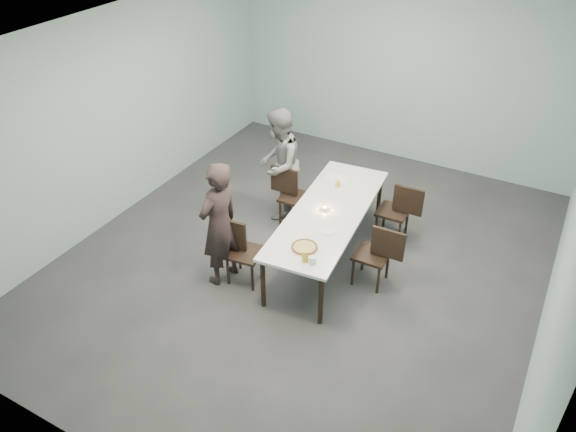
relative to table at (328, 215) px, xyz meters
The scene contains 16 objects.
ground 0.76m from the table, 138.38° to the right, with size 7.00×7.00×0.00m, color #333335.
room_shell 1.37m from the table, 138.38° to the right, with size 6.02×7.02×3.01m.
table is the anchor object (origin of this frame).
chair_near_left 1.24m from the table, 130.20° to the right, with size 0.63×0.47×0.87m.
chair_far_left 1.03m from the table, 147.55° to the left, with size 0.62×0.43×0.87m.
chair_near_right 0.83m from the table, 13.78° to the right, with size 0.61×0.42×0.87m.
chair_far_right 1.13m from the table, 51.97° to the left, with size 0.61×0.43×0.87m.
diner_near 1.44m from the table, 133.55° to the right, with size 0.62×0.40×1.69m, color black.
diner_far 1.30m from the table, 149.87° to the left, with size 0.82×0.64×1.68m, color slate.
pizza 0.87m from the table, 83.70° to the right, with size 0.34×0.34×0.04m.
side_plate 0.47m from the table, 65.19° to the right, with size 0.18×0.18×0.01m, color white.
beer_glass 1.10m from the table, 78.90° to the right, with size 0.08×0.08×0.15m, color gold.
water_tumbler 1.12m from the table, 74.13° to the right, with size 0.08×0.08×0.09m, color silver.
tealight 0.09m from the table, behind, with size 0.06×0.06×0.05m.
amber_tumbler 0.66m from the table, 103.83° to the left, with size 0.07×0.07×0.08m, color gold.
menu 0.88m from the table, 107.35° to the left, with size 0.30×0.22×0.01m, color silver.
Camera 1 is at (2.70, -5.39, 4.77)m, focal length 35.00 mm.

